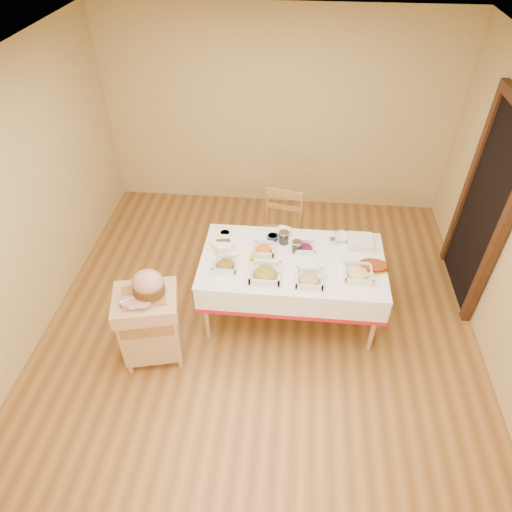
{
  "coord_description": "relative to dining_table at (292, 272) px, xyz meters",
  "views": [
    {
      "loc": [
        0.26,
        -3.12,
        3.72
      ],
      "look_at": [
        -0.05,
        0.2,
        0.86
      ],
      "focal_mm": 32.0,
      "sensor_mm": 36.0,
      "label": 1
    }
  ],
  "objects": [
    {
      "name": "serving_dish_a",
      "position": [
        -0.64,
        -0.17,
        0.19
      ],
      "size": [
        0.24,
        0.23,
        0.1
      ],
      "color": "silver",
      "rests_on": "dining_table"
    },
    {
      "name": "bowl_small_imported",
      "position": [
        0.5,
        0.38,
        0.19
      ],
      "size": [
        0.18,
        0.18,
        0.05
      ],
      "primitive_type": "imported",
      "rotation": [
        0.0,
        0.0,
        -0.07
      ],
      "color": "silver",
      "rests_on": "dining_table"
    },
    {
      "name": "doorway",
      "position": [
        1.9,
        0.6,
        0.51
      ],
      "size": [
        0.09,
        1.1,
        2.2
      ],
      "color": "black",
      "rests_on": "ground"
    },
    {
      "name": "small_bowl_right",
      "position": [
        0.4,
        0.3,
        0.19
      ],
      "size": [
        0.11,
        0.11,
        0.05
      ],
      "color": "silver",
      "rests_on": "dining_table"
    },
    {
      "name": "serving_dish_c",
      "position": [
        0.16,
        -0.3,
        0.19
      ],
      "size": [
        0.25,
        0.25,
        0.1
      ],
      "color": "silver",
      "rests_on": "dining_table"
    },
    {
      "name": "serving_dish_e",
      "position": [
        -0.29,
        0.09,
        0.19
      ],
      "size": [
        0.22,
        0.21,
        0.1
      ],
      "color": "silver",
      "rests_on": "dining_table"
    },
    {
      "name": "dining_table",
      "position": [
        0.0,
        0.0,
        0.0
      ],
      "size": [
        1.82,
        1.02,
        0.76
      ],
      "color": "tan",
      "rests_on": "ground"
    },
    {
      "name": "ham_on_board",
      "position": [
        -1.26,
        -0.65,
        0.32
      ],
      "size": [
        0.4,
        0.38,
        0.26
      ],
      "color": "olive",
      "rests_on": "butcher_cart"
    },
    {
      "name": "dining_chair",
      "position": [
        -0.16,
        0.7,
        -0.07
      ],
      "size": [
        0.54,
        0.52,
        1.02
      ],
      "color": "olive",
      "rests_on": "ground"
    },
    {
      "name": "preserve_jar_left",
      "position": [
        -0.1,
        0.26,
        0.22
      ],
      "size": [
        0.11,
        0.11,
        0.14
      ],
      "color": "silver",
      "rests_on": "dining_table"
    },
    {
      "name": "preserve_jar_right",
      "position": [
        0.03,
        0.13,
        0.22
      ],
      "size": [
        0.1,
        0.1,
        0.13
      ],
      "color": "silver",
      "rests_on": "dining_table"
    },
    {
      "name": "bowl_white_imported",
      "position": [
        -0.11,
        0.43,
        0.18
      ],
      "size": [
        0.2,
        0.2,
        0.04
      ],
      "primitive_type": "imported",
      "rotation": [
        0.0,
        0.0,
        -0.26
      ],
      "color": "silver",
      "rests_on": "dining_table"
    },
    {
      "name": "bread_basket",
      "position": [
        -0.71,
        0.12,
        0.2
      ],
      "size": [
        0.23,
        0.23,
        0.1
      ],
      "color": "white",
      "rests_on": "dining_table"
    },
    {
      "name": "serving_dish_b",
      "position": [
        -0.25,
        -0.27,
        0.2
      ],
      "size": [
        0.29,
        0.29,
        0.12
      ],
      "color": "silver",
      "rests_on": "dining_table"
    },
    {
      "name": "small_bowl_left",
      "position": [
        -0.72,
        0.3,
        0.19
      ],
      "size": [
        0.12,
        0.12,
        0.06
      ],
      "color": "silver",
      "rests_on": "dining_table"
    },
    {
      "name": "plate_stack",
      "position": [
        0.67,
        0.3,
        0.2
      ],
      "size": [
        0.25,
        0.25,
        0.08
      ],
      "color": "silver",
      "rests_on": "dining_table"
    },
    {
      "name": "butcher_cart",
      "position": [
        -1.3,
        -0.68,
        -0.14
      ],
      "size": [
        0.66,
        0.59,
        0.81
      ],
      "color": "tan",
      "rests_on": "ground"
    },
    {
      "name": "brass_platter",
      "position": [
        0.78,
        -0.04,
        0.18
      ],
      "size": [
        0.3,
        0.22,
        0.04
      ],
      "color": "#B38832",
      "rests_on": "dining_table"
    },
    {
      "name": "mustard_bottle",
      "position": [
        -0.4,
        -0.1,
        0.23
      ],
      "size": [
        0.05,
        0.05,
        0.16
      ],
      "color": "yellow",
      "rests_on": "dining_table"
    },
    {
      "name": "serving_dish_f",
      "position": [
        0.12,
        0.16,
        0.19
      ],
      "size": [
        0.2,
        0.19,
        0.09
      ],
      "color": "silver",
      "rests_on": "dining_table"
    },
    {
      "name": "serving_dish_d",
      "position": [
        0.62,
        -0.18,
        0.19
      ],
      "size": [
        0.26,
        0.26,
        0.1
      ],
      "color": "silver",
      "rests_on": "dining_table"
    },
    {
      "name": "small_bowl_mid",
      "position": [
        -0.22,
        0.31,
        0.19
      ],
      "size": [
        0.12,
        0.12,
        0.05
      ],
      "color": "navy",
      "rests_on": "dining_table"
    },
    {
      "name": "room_shell",
      "position": [
        -0.3,
        -0.3,
        0.7
      ],
      "size": [
        5.0,
        5.0,
        5.0
      ],
      "color": "#905D2C",
      "rests_on": "ground"
    }
  ]
}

